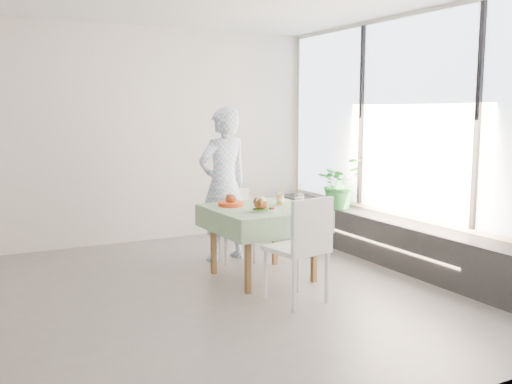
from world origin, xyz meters
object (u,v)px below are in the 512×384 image
juice_cup_orange (280,199)px  potted_plant (339,183)px  chair_near (297,270)px  diner (224,184)px  main_dish (263,206)px  chair_far (236,239)px  cafe_table (263,234)px

juice_cup_orange → potted_plant: (1.25, 0.68, 0.02)m
chair_near → diner: (0.03, 1.67, 0.58)m
chair_near → main_dish: size_ratio=3.27×
chair_far → juice_cup_orange: 0.90m
diner → main_dish: bearing=76.4°
potted_plant → diner: bearing=176.0°
diner → chair_near: bearing=79.1°
juice_cup_orange → chair_far: bearing=105.0°
chair_far → chair_near: chair_near is taller
chair_near → diner: size_ratio=0.55×
chair_near → juice_cup_orange: bearing=69.9°
chair_near → chair_far: bearing=85.0°
chair_far → main_dish: main_dish is taller
diner → juice_cup_orange: (0.29, -0.79, -0.08)m
chair_far → main_dish: size_ratio=2.76×
cafe_table → main_dish: bearing=-118.3°
chair_far → cafe_table: bearing=-94.5°
chair_near → potted_plant: potted_plant is taller
cafe_table → main_dish: main_dish is taller
cafe_table → main_dish: 0.42m
juice_cup_orange → cafe_table: bearing=-164.5°
main_dish → potted_plant: 1.88m
cafe_table → chair_near: chair_near is taller
cafe_table → main_dish: size_ratio=3.62×
diner → cafe_table: bearing=83.4°
main_dish → potted_plant: bearing=31.0°
cafe_table → potted_plant: (1.49, 0.75, 0.36)m
diner → chair_far: bearing=126.8°
juice_cup_orange → potted_plant: size_ratio=0.41×
diner → main_dish: diner is taller
diner → juice_cup_orange: bearing=100.5°
cafe_table → juice_cup_orange: (0.24, 0.07, 0.34)m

